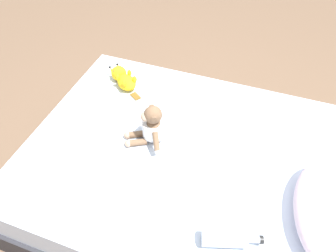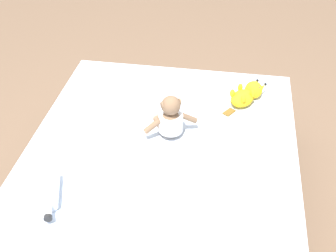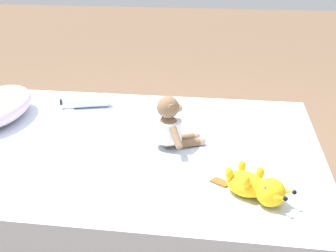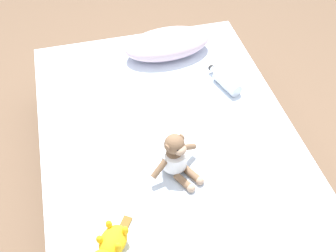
{
  "view_description": "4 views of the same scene",
  "coord_description": "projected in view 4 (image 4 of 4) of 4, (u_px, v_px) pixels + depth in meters",
  "views": [
    {
      "loc": [
        1.01,
        0.22,
        1.78
      ],
      "look_at": [
        -0.05,
        -0.16,
        0.57
      ],
      "focal_mm": 33.2,
      "sensor_mm": 36.0,
      "label": 1
    },
    {
      "loc": [
        -0.29,
        1.45,
        1.87
      ],
      "look_at": [
        -0.02,
        -0.19,
        0.56
      ],
      "focal_mm": 46.33,
      "sensor_mm": 36.0,
      "label": 2
    },
    {
      "loc": [
        -1.77,
        -0.49,
        1.29
      ],
      "look_at": [
        -0.03,
        -0.23,
        0.57
      ],
      "focal_mm": 47.48,
      "sensor_mm": 36.0,
      "label": 3
    },
    {
      "loc": [
        -0.35,
        -1.39,
        2.1
      ],
      "look_at": [
        0.0,
        0.0,
        0.52
      ],
      "focal_mm": 44.29,
      "sensor_mm": 36.0,
      "label": 4
    }
  ],
  "objects": [
    {
      "name": "ground_plane",
      "position": [
        168.0,
        183.0,
        2.52
      ],
      "size": [
        16.0,
        16.0,
        0.0
      ],
      "primitive_type": "plane",
      "color": "brown"
    },
    {
      "name": "pillow",
      "position": [
        167.0,
        44.0,
        2.57
      ],
      "size": [
        0.56,
        0.32,
        0.15
      ],
      "color": "silver",
      "rests_on": "bed"
    },
    {
      "name": "plush_yellow_creature",
      "position": [
        108.0,
        250.0,
        1.68
      ],
      "size": [
        0.24,
        0.3,
        0.1
      ],
      "color": "yellow",
      "rests_on": "bed"
    },
    {
      "name": "bed",
      "position": [
        168.0,
        160.0,
        2.35
      ],
      "size": [
        1.36,
        1.85,
        0.47
      ],
      "color": "#2D2D33",
      "rests_on": "ground_plane"
    },
    {
      "name": "glass_bottle",
      "position": [
        226.0,
        82.0,
        2.39
      ],
      "size": [
        0.13,
        0.26,
        0.07
      ],
      "color": "silver",
      "rests_on": "bed"
    },
    {
      "name": "plush_monkey",
      "position": [
        176.0,
        158.0,
        1.94
      ],
      "size": [
        0.27,
        0.24,
        0.24
      ],
      "color": "brown",
      "rests_on": "bed"
    }
  ]
}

